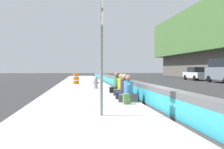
{
  "coord_description": "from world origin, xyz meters",
  "views": [
    {
      "loc": [
        -8.67,
        2.84,
        1.5
      ],
      "look_at": [
        7.23,
        0.85,
        1.14
      ],
      "focal_mm": 40.55,
      "sensor_mm": 36.0,
      "label": 1
    }
  ],
  "objects_px": {
    "construction_barrel": "(76,79)",
    "fire_hydrant": "(96,82)",
    "seated_person_foreground": "(128,93)",
    "route_sign_post": "(102,44)",
    "backpack": "(127,99)",
    "seated_person_middle": "(125,91)",
    "seated_person_far": "(117,86)",
    "seated_person_rear": "(121,88)",
    "parked_car_midline": "(196,74)"
  },
  "relations": [
    {
      "from": "parked_car_midline",
      "to": "route_sign_post",
      "type": "bearing_deg",
      "value": 149.05
    },
    {
      "from": "seated_person_foreground",
      "to": "construction_barrel",
      "type": "xyz_separation_m",
      "value": [
        12.41,
        2.37,
        0.13
      ]
    },
    {
      "from": "fire_hydrant",
      "to": "seated_person_foreground",
      "type": "distance_m",
      "value": 7.15
    },
    {
      "from": "seated_person_middle",
      "to": "seated_person_rear",
      "type": "xyz_separation_m",
      "value": [
        1.49,
        -0.1,
        -0.0
      ]
    },
    {
      "from": "backpack",
      "to": "construction_barrel",
      "type": "bearing_deg",
      "value": 9.31
    },
    {
      "from": "fire_hydrant",
      "to": "construction_barrel",
      "type": "bearing_deg",
      "value": 15.27
    },
    {
      "from": "seated_person_far",
      "to": "backpack",
      "type": "height_order",
      "value": "seated_person_far"
    },
    {
      "from": "fire_hydrant",
      "to": "seated_person_middle",
      "type": "bearing_deg",
      "value": -171.08
    },
    {
      "from": "parked_car_midline",
      "to": "seated_person_middle",
      "type": "bearing_deg",
      "value": 146.9
    },
    {
      "from": "construction_barrel",
      "to": "seated_person_foreground",
      "type": "bearing_deg",
      "value": -169.18
    },
    {
      "from": "seated_person_far",
      "to": "backpack",
      "type": "bearing_deg",
      "value": 176.37
    },
    {
      "from": "construction_barrel",
      "to": "fire_hydrant",
      "type": "bearing_deg",
      "value": -164.73
    },
    {
      "from": "seated_person_rear",
      "to": "parked_car_midline",
      "type": "relative_size",
      "value": 0.25
    },
    {
      "from": "backpack",
      "to": "parked_car_midline",
      "type": "height_order",
      "value": "parked_car_midline"
    },
    {
      "from": "seated_person_foreground",
      "to": "fire_hydrant",
      "type": "bearing_deg",
      "value": 7.4
    },
    {
      "from": "route_sign_post",
      "to": "fire_hydrant",
      "type": "distance_m",
      "value": 10.22
    },
    {
      "from": "fire_hydrant",
      "to": "seated_person_far",
      "type": "bearing_deg",
      "value": -161.87
    },
    {
      "from": "seated_person_rear",
      "to": "backpack",
      "type": "relative_size",
      "value": 2.77
    },
    {
      "from": "seated_person_middle",
      "to": "seated_person_far",
      "type": "relative_size",
      "value": 0.98
    },
    {
      "from": "seated_person_foreground",
      "to": "backpack",
      "type": "bearing_deg",
      "value": 163.69
    },
    {
      "from": "parked_car_midline",
      "to": "backpack",
      "type": "bearing_deg",
      "value": 148.66
    },
    {
      "from": "fire_hydrant",
      "to": "seated_person_foreground",
      "type": "relative_size",
      "value": 0.8
    },
    {
      "from": "seated_person_foreground",
      "to": "route_sign_post",
      "type": "bearing_deg",
      "value": 155.41
    },
    {
      "from": "seated_person_middle",
      "to": "construction_barrel",
      "type": "height_order",
      "value": "seated_person_middle"
    },
    {
      "from": "route_sign_post",
      "to": "backpack",
      "type": "height_order",
      "value": "route_sign_post"
    },
    {
      "from": "fire_hydrant",
      "to": "seated_person_far",
      "type": "relative_size",
      "value": 0.76
    },
    {
      "from": "route_sign_post",
      "to": "backpack",
      "type": "xyz_separation_m",
      "value": [
        2.25,
        -1.15,
        -1.88
      ]
    },
    {
      "from": "fire_hydrant",
      "to": "backpack",
      "type": "xyz_separation_m",
      "value": [
        -7.83,
        -0.7,
        -0.25
      ]
    },
    {
      "from": "seated_person_rear",
      "to": "construction_barrel",
      "type": "distance_m",
      "value": 10.15
    },
    {
      "from": "route_sign_post",
      "to": "seated_person_middle",
      "type": "xyz_separation_m",
      "value": [
        4.06,
        -1.39,
        -1.72
      ]
    },
    {
      "from": "seated_person_rear",
      "to": "seated_person_far",
      "type": "xyz_separation_m",
      "value": [
        1.45,
        0.03,
        0.01
      ]
    },
    {
      "from": "fire_hydrant",
      "to": "construction_barrel",
      "type": "relative_size",
      "value": 0.93
    },
    {
      "from": "fire_hydrant",
      "to": "seated_person_middle",
      "type": "xyz_separation_m",
      "value": [
        -6.02,
        -0.94,
        -0.1
      ]
    },
    {
      "from": "seated_person_far",
      "to": "route_sign_post",
      "type": "bearing_deg",
      "value": 168.28
    },
    {
      "from": "seated_person_far",
      "to": "backpack",
      "type": "xyz_separation_m",
      "value": [
        -4.76,
        0.3,
        -0.17
      ]
    },
    {
      "from": "fire_hydrant",
      "to": "seated_person_rear",
      "type": "xyz_separation_m",
      "value": [
        -4.53,
        -1.04,
        -0.1
      ]
    },
    {
      "from": "route_sign_post",
      "to": "seated_person_far",
      "type": "relative_size",
      "value": 3.13
    },
    {
      "from": "construction_barrel",
      "to": "seated_person_rear",
      "type": "bearing_deg",
      "value": -165.79
    },
    {
      "from": "route_sign_post",
      "to": "construction_barrel",
      "type": "distance_m",
      "value": 15.51
    },
    {
      "from": "seated_person_rear",
      "to": "parked_car_midline",
      "type": "distance_m",
      "value": 22.54
    },
    {
      "from": "seated_person_middle",
      "to": "seated_person_far",
      "type": "height_order",
      "value": "seated_person_far"
    },
    {
      "from": "construction_barrel",
      "to": "seated_person_far",
      "type": "bearing_deg",
      "value": -163.67
    },
    {
      "from": "backpack",
      "to": "parked_car_midline",
      "type": "distance_m",
      "value": 25.49
    },
    {
      "from": "seated_person_far",
      "to": "parked_car_midline",
      "type": "distance_m",
      "value": 21.38
    },
    {
      "from": "fire_hydrant",
      "to": "seated_person_middle",
      "type": "relative_size",
      "value": 0.78
    },
    {
      "from": "seated_person_rear",
      "to": "parked_car_midline",
      "type": "bearing_deg",
      "value": -34.98
    },
    {
      "from": "fire_hydrant",
      "to": "seated_person_middle",
      "type": "height_order",
      "value": "seated_person_middle"
    },
    {
      "from": "parked_car_midline",
      "to": "seated_person_far",
      "type": "bearing_deg",
      "value": 142.71
    },
    {
      "from": "seated_person_foreground",
      "to": "parked_car_midline",
      "type": "bearing_deg",
      "value": -31.8
    },
    {
      "from": "seated_person_far",
      "to": "parked_car_midline",
      "type": "bearing_deg",
      "value": -37.29
    }
  ]
}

